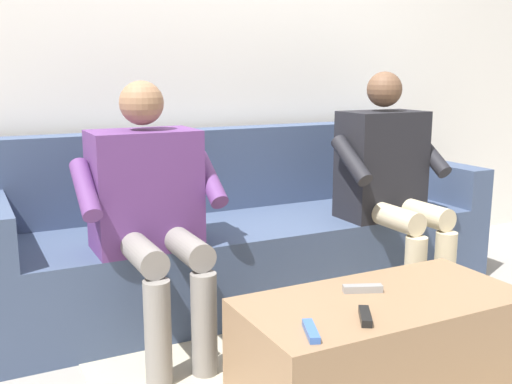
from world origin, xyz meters
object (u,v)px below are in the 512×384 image
Objects in this scene: remote_blue at (311,331)px; remote_black at (365,316)px; person_left_seated at (389,175)px; coffee_table at (381,344)px; couch at (246,238)px; remote_gray at (363,289)px; person_right_seated at (150,202)px.

remote_black is (-0.21, -0.01, 0.00)m from remote_blue.
person_left_seated reaches higher than remote_blue.
coffee_table is 0.90× the size of person_left_seated.
remote_blue is at bearing 72.82° from couch.
person_left_seated reaches higher than remote_gray.
person_right_seated is at bearing -26.70° from remote_gray.
person_left_seated is 1.35m from remote_blue.
person_left_seated is 8.77× the size of remote_black.
coffee_table is at bearing 90.00° from couch.
person_right_seated is at bearing 58.23° from remote_black.
remote_gray is at bearing 88.21° from couch.
person_right_seated reaches higher than remote_gray.
coffee_table is 7.19× the size of remote_gray.
coffee_table is 0.45m from remote_blue.
coffee_table is at bearing 135.51° from remote_gray.
couch is at bearing -69.35° from remote_gray.
couch is 17.94× the size of remote_gray.
person_left_seated is (-0.61, -0.74, 0.45)m from coffee_table.
couch reaches higher than remote_black.
coffee_table is at bearing 50.44° from person_left_seated.
remote_black reaches higher than remote_blue.
person_left_seated is at bearing 179.75° from person_right_seated.
remote_black is (-0.44, 0.87, -0.24)m from person_right_seated.
remote_black is (0.17, 1.23, 0.08)m from couch.
couch is at bearing -149.39° from person_right_seated.
remote_blue is at bearing 53.96° from remote_gray.
couch is 2.25× the size of person_left_seated.
remote_gray is 0.41m from remote_blue.
person_right_seated reaches higher than coffee_table.
person_left_seated is at bearing -27.31° from remote_blue.
coffee_table is 0.93× the size of person_right_seated.
couch is 18.26× the size of remote_blue.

